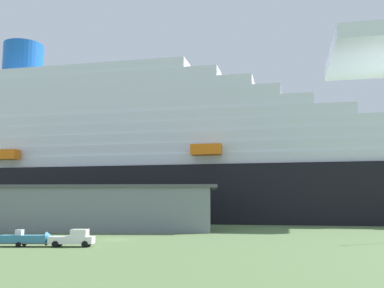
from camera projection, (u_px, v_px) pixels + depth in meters
The scene contains 5 objects.
ground_plane at pixel (152, 228), 97.39m from camera, with size 600.00×600.00×0.00m, color #567042.
cruise_ship at pixel (121, 162), 141.38m from camera, with size 302.17×69.25×67.95m.
terminal_building at pixel (46, 208), 92.37m from camera, with size 71.97×23.66×8.95m.
pickup_truck at pixel (74, 238), 56.88m from camera, with size 5.74×2.62×2.20m.
small_boat_on_trailer at pixel (29, 239), 57.00m from camera, with size 8.57×2.41×2.15m.
Camera 1 is at (18.33, -67.65, 5.58)m, focal length 41.68 mm.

